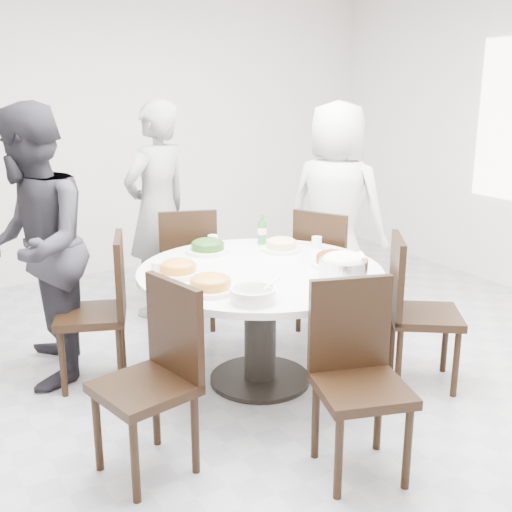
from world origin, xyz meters
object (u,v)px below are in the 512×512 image
diner_left (34,248)px  soup_bowl (253,295)px  chair_ne (330,270)px  chair_nw (91,312)px  chair_n (187,267)px  chair_s (362,385)px  chair_sw (144,384)px  diner_middle (158,210)px  chair_se (426,312)px  rice_bowl (343,269)px  beverage_bottle (262,229)px  diner_right (336,209)px

diner_left → soup_bowl: (0.82, -1.23, -0.09)m
chair_ne → chair_nw: bearing=61.7°
chair_ne → diner_left: 2.13m
chair_n → chair_s: bearing=106.1°
diner_left → chair_sw: bearing=23.6°
chair_ne → diner_middle: (-0.95, 1.00, 0.38)m
chair_n → soup_bowl: chair_n is taller
chair_s → chair_se: 1.10m
chair_s → rice_bowl: size_ratio=3.38×
chair_ne → beverage_bottle: (-0.58, 0.03, 0.38)m
soup_bowl → rice_bowl: bearing=4.6°
chair_sw → beverage_bottle: bearing=117.4°
soup_bowl → beverage_bottle: size_ratio=1.12×
chair_nw → rice_bowl: bearing=73.1°
chair_se → diner_left: (-2.03, 1.31, 0.40)m
diner_right → rice_bowl: (-0.89, -1.21, -0.04)m
chair_sw → diner_middle: size_ratio=0.55×
diner_middle → diner_left: bearing=12.5°
chair_ne → chair_nw: size_ratio=1.00×
chair_n → diner_left: (-1.18, -0.34, 0.40)m
chair_n → chair_nw: (-0.92, -0.56, 0.00)m
chair_se → diner_middle: 2.25m
diner_middle → beverage_bottle: (0.37, -0.97, 0.00)m
chair_sw → chair_se: bearing=78.5°
chair_s → diner_middle: (0.05, 2.55, 0.38)m
chair_s → soup_bowl: (-0.24, 0.61, 0.31)m
chair_n → chair_sw: 1.92m
diner_middle → chair_sw: bearing=44.9°
chair_nw → chair_sw: 1.08m
chair_sw → chair_se: (1.85, -0.01, 0.00)m
soup_bowl → chair_n: bearing=77.3°
diner_right → diner_middle: size_ratio=0.99×
diner_left → soup_bowl: bearing=49.5°
chair_nw → diner_right: size_ratio=0.56×
chair_n → soup_bowl: bearing=96.5°
diner_right → diner_left: bearing=61.6°
diner_left → chair_s: bearing=45.8°
chair_nw → chair_ne: bearing=109.5°
chair_s → diner_right: size_ratio=0.56×
diner_middle → chair_s: bearing=68.8°
chair_se → rice_bowl: 0.67m
chair_s → rice_bowl: (0.40, 0.66, 0.34)m
diner_right → rice_bowl: size_ratio=6.06×
chair_n → beverage_bottle: (0.31, -0.60, 0.38)m
beverage_bottle → chair_s: bearing=-105.0°
chair_sw → diner_left: bearing=176.8°
beverage_bottle → diner_right: bearing=18.1°
chair_n → diner_middle: (-0.06, 0.37, 0.38)m
chair_n → soup_bowl: (-0.36, -1.58, 0.31)m
chair_ne → beverage_bottle: size_ratio=4.42×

